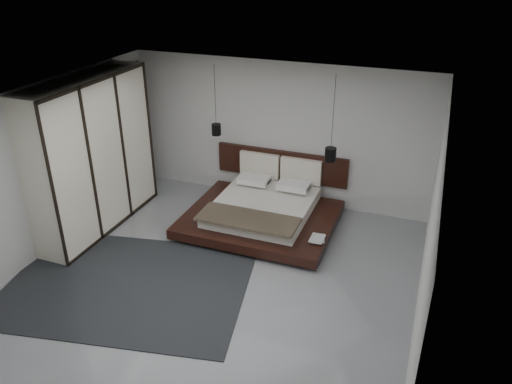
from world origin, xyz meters
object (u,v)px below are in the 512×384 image
at_px(rug, 127,284).
at_px(pendant_left, 216,129).
at_px(pendant_right, 330,154).
at_px(wardrobe, 92,156).
at_px(lattice_screen, 133,129).
at_px(bed, 263,209).

bearing_deg(rug, pendant_left, 86.13).
xyz_separation_m(pendant_right, wardrobe, (-3.90, -1.52, -0.01)).
height_order(pendant_right, rug, pendant_right).
bearing_deg(lattice_screen, wardrobe, -81.29).
height_order(lattice_screen, pendant_left, pendant_left).
height_order(pendant_left, rug, pendant_left).
bearing_deg(rug, bed, 62.96).
bearing_deg(bed, wardrobe, -158.50).
xyz_separation_m(bed, wardrobe, (-2.80, -1.10, 1.10)).
xyz_separation_m(bed, pendant_right, (1.10, 0.41, 1.10)).
distance_m(lattice_screen, pendant_right, 4.16).
xyz_separation_m(pendant_left, rug, (-0.20, -2.96, -1.57)).
relative_size(pendant_left, wardrobe, 0.48).
relative_size(pendant_left, pendant_right, 0.87).
bearing_deg(pendant_left, lattice_screen, 176.33).
distance_m(pendant_left, pendant_right, 2.21).
height_order(lattice_screen, rug, lattice_screen).
bearing_deg(pendant_left, wardrobe, -138.24).
distance_m(lattice_screen, pendant_left, 1.97).
bearing_deg(pendant_left, pendant_right, 0.00).
xyz_separation_m(bed, pendant_left, (-1.10, 0.41, 1.30)).
bearing_deg(lattice_screen, pendant_left, -3.67).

